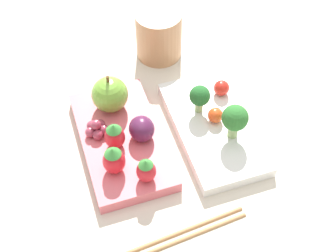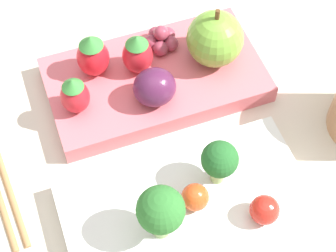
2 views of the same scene
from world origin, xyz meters
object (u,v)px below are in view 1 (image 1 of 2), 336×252
broccoli_floret_1 (235,119)px  grape_cluster (97,129)px  cherry_tomato_0 (222,88)px  plum (141,127)px  bento_box_fruit (122,140)px  cherry_tomato_1 (215,115)px  strawberry_2 (114,160)px  drinking_cup (159,34)px  strawberry_0 (146,170)px  strawberry_1 (115,136)px  chopsticks_pair (170,240)px  bento_box_savoury (213,129)px  broccoli_floret_0 (200,97)px  apple (110,94)px

broccoli_floret_1 → grape_cluster: bearing=-104.4°
cherry_tomato_0 → plum: (0.05, -0.14, 0.01)m
bento_box_fruit → cherry_tomato_1: bearing=89.3°
strawberry_2 → drinking_cup: (-0.24, 0.11, -0.00)m
strawberry_0 → strawberry_1: (-0.06, -0.03, 0.00)m
broccoli_floret_1 → strawberry_0: 0.14m
strawberry_2 → chopsticks_pair: size_ratio=0.22×
cherry_tomato_0 → broccoli_floret_1: bearing=-6.3°
plum → chopsticks_pair: 0.16m
bento_box_fruit → grape_cluster: size_ratio=6.25×
cherry_tomato_0 → strawberry_0: (0.13, -0.14, 0.01)m
strawberry_0 → broccoli_floret_1: bearing=108.1°
bento_box_savoury → strawberry_2: strawberry_2 is taller
broccoli_floret_0 → drinking_cup: drinking_cup is taller
strawberry_0 → strawberry_2: 0.05m
strawberry_1 → bento_box_savoury: bearing=91.4°
bento_box_fruit → cherry_tomato_1: cherry_tomato_1 is taller
strawberry_2 → chopsticks_pair: 0.13m
broccoli_floret_1 → plum: size_ratio=1.46×
plum → cherry_tomato_1: bearing=91.3°
drinking_cup → cherry_tomato_0: bearing=27.5°
broccoli_floret_0 → cherry_tomato_0: (-0.03, 0.04, -0.02)m
bento_box_savoury → strawberry_0: strawberry_0 is taller
cherry_tomato_1 → bento_box_savoury: bearing=-26.4°
broccoli_floret_0 → strawberry_2: size_ratio=1.00×
bento_box_savoury → grape_cluster: 0.17m
bento_box_fruit → broccoli_floret_1: broccoli_floret_1 is taller
broccoli_floret_0 → apple: size_ratio=0.74×
apple → plum: apple is taller
bento_box_fruit → chopsticks_pair: size_ratio=1.02×
strawberry_1 → cherry_tomato_0: bearing=109.6°
apple → chopsticks_pair: size_ratio=0.30×
apple → broccoli_floret_1: bearing=59.8°
bento_box_savoury → apple: size_ratio=3.36×
bento_box_fruit → strawberry_1: 0.04m
bento_box_savoury → drinking_cup: 0.20m
bento_box_savoury → cherry_tomato_0: (-0.06, 0.03, 0.02)m
bento_box_fruit → plum: 0.04m
bento_box_savoury → cherry_tomato_1: 0.02m
chopsticks_pair → bento_box_savoury: bearing=146.1°
broccoli_floret_1 → bento_box_savoury: bearing=-139.6°
bento_box_savoury → strawberry_1: bearing=-88.6°
strawberry_0 → broccoli_floret_0: bearing=135.1°
cherry_tomato_0 → drinking_cup: size_ratio=0.29×
bento_box_fruit → broccoli_floret_0: size_ratio=4.57×
broccoli_floret_0 → broccoli_floret_1: (0.06, 0.03, 0.01)m
strawberry_2 → cherry_tomato_1: bearing=108.5°
broccoli_floret_1 → strawberry_2: (0.02, -0.17, -0.01)m
apple → chopsticks_pair: 0.23m
apple → strawberry_0: 0.14m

